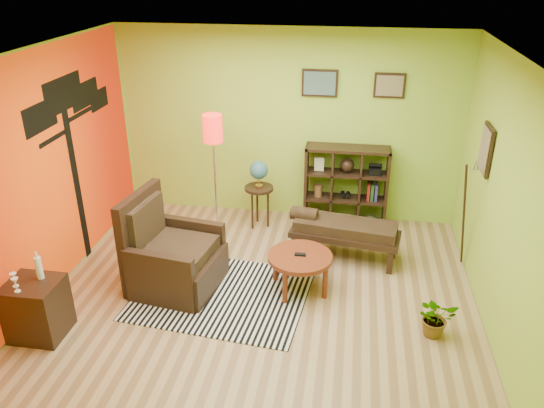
% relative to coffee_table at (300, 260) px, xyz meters
% --- Properties ---
extents(ground, '(5.00, 5.00, 0.00)m').
position_rel_coffee_table_xyz_m(ground, '(-0.43, -0.20, -0.41)').
color(ground, tan).
rests_on(ground, ground).
extents(room_shell, '(5.04, 4.54, 2.82)m').
position_rel_coffee_table_xyz_m(room_shell, '(-0.52, -0.19, 1.40)').
color(room_shell, '#9DC839').
rests_on(room_shell, ground).
extents(zebra_rug, '(2.14, 1.76, 0.01)m').
position_rel_coffee_table_xyz_m(zebra_rug, '(-0.90, -0.26, -0.40)').
color(zebra_rug, silver).
rests_on(zebra_rug, ground).
extents(coffee_table, '(0.77, 0.77, 0.49)m').
position_rel_coffee_table_xyz_m(coffee_table, '(0.00, 0.00, 0.00)').
color(coffee_table, maroon).
rests_on(coffee_table, ground).
extents(armchair, '(1.10, 1.10, 1.18)m').
position_rel_coffee_table_xyz_m(armchair, '(-1.54, -0.14, -0.05)').
color(armchair, black).
rests_on(armchair, ground).
extents(side_cabinet, '(0.54, 0.49, 0.95)m').
position_rel_coffee_table_xyz_m(side_cabinet, '(-2.63, -1.25, -0.08)').
color(side_cabinet, black).
rests_on(side_cabinet, ground).
extents(floor_lamp, '(0.27, 0.27, 1.80)m').
position_rel_coffee_table_xyz_m(floor_lamp, '(-1.29, 1.10, 1.05)').
color(floor_lamp, silver).
rests_on(floor_lamp, ground).
extents(globe_table, '(0.42, 0.42, 1.02)m').
position_rel_coffee_table_xyz_m(globe_table, '(-0.77, 1.55, 0.36)').
color(globe_table, black).
rests_on(globe_table, ground).
extents(cube_shelf, '(1.20, 0.35, 1.20)m').
position_rel_coffee_table_xyz_m(cube_shelf, '(0.49, 1.83, 0.20)').
color(cube_shelf, black).
rests_on(cube_shelf, ground).
extents(bench, '(1.47, 0.71, 0.66)m').
position_rel_coffee_table_xyz_m(bench, '(0.46, 0.82, 0.01)').
color(bench, black).
rests_on(bench, ground).
extents(potted_plant, '(0.49, 0.53, 0.34)m').
position_rel_coffee_table_xyz_m(potted_plant, '(1.51, -0.62, -0.23)').
color(potted_plant, '#26661E').
rests_on(potted_plant, ground).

